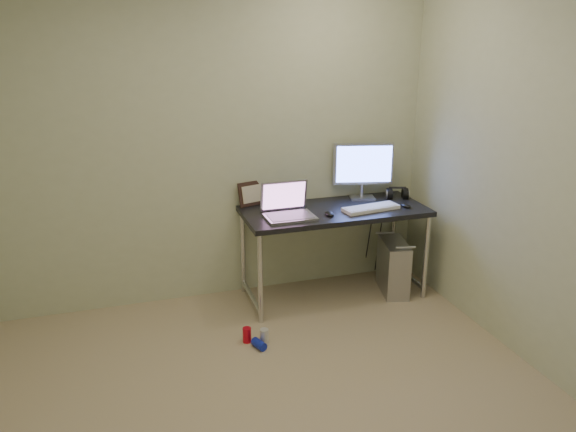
# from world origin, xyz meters

# --- Properties ---
(floor) EXTENTS (3.50, 3.50, 0.00)m
(floor) POSITION_xyz_m (0.00, 0.00, 0.00)
(floor) COLOR tan
(floor) RESTS_ON ground
(wall_back) EXTENTS (3.50, 0.02, 2.50)m
(wall_back) POSITION_xyz_m (0.00, 1.75, 1.25)
(wall_back) COLOR beige
(wall_back) RESTS_ON ground
(wall_right) EXTENTS (0.02, 3.50, 2.50)m
(wall_right) POSITION_xyz_m (1.75, 0.00, 1.25)
(wall_right) COLOR beige
(wall_right) RESTS_ON ground
(desk) EXTENTS (1.47, 0.64, 0.75)m
(desk) POSITION_xyz_m (0.89, 1.43, 0.66)
(desk) COLOR black
(desk) RESTS_ON ground
(tower_computer) EXTENTS (0.28, 0.46, 0.47)m
(tower_computer) POSITION_xyz_m (1.40, 1.33, 0.22)
(tower_computer) COLOR #A9A9AD
(tower_computer) RESTS_ON ground
(cable_a) EXTENTS (0.01, 0.16, 0.69)m
(cable_a) POSITION_xyz_m (1.35, 1.70, 0.40)
(cable_a) COLOR black
(cable_a) RESTS_ON ground
(cable_b) EXTENTS (0.02, 0.11, 0.71)m
(cable_b) POSITION_xyz_m (1.44, 1.68, 0.38)
(cable_b) COLOR black
(cable_b) RESTS_ON ground
(can_red) EXTENTS (0.08, 0.08, 0.11)m
(can_red) POSITION_xyz_m (0.03, 0.90, 0.06)
(can_red) COLOR red
(can_red) RESTS_ON ground
(can_white) EXTENTS (0.07, 0.07, 0.11)m
(can_white) POSITION_xyz_m (0.14, 0.85, 0.06)
(can_white) COLOR silver
(can_white) RESTS_ON ground
(can_blue) EXTENTS (0.10, 0.13, 0.06)m
(can_blue) POSITION_xyz_m (0.09, 0.80, 0.03)
(can_blue) COLOR #1323B7
(can_blue) RESTS_ON ground
(laptop) EXTENTS (0.37, 0.31, 0.26)m
(laptop) POSITION_xyz_m (0.48, 1.37, 0.81)
(laptop) COLOR silver
(laptop) RESTS_ON desk
(monitor) EXTENTS (0.50, 0.19, 0.47)m
(monitor) POSITION_xyz_m (1.22, 1.63, 1.03)
(monitor) COLOR silver
(monitor) RESTS_ON desk
(keyboard) EXTENTS (0.47, 0.21, 0.03)m
(keyboard) POSITION_xyz_m (1.16, 1.32, 0.76)
(keyboard) COLOR white
(keyboard) RESTS_ON desk
(mouse_right) EXTENTS (0.08, 0.11, 0.03)m
(mouse_right) POSITION_xyz_m (1.46, 1.30, 0.77)
(mouse_right) COLOR black
(mouse_right) RESTS_ON desk
(mouse_left) EXTENTS (0.08, 0.11, 0.04)m
(mouse_left) POSITION_xyz_m (0.79, 1.29, 0.77)
(mouse_left) COLOR black
(mouse_left) RESTS_ON desk
(headphones) EXTENTS (0.21, 0.12, 0.12)m
(headphones) POSITION_xyz_m (1.51, 1.55, 0.78)
(headphones) COLOR black
(headphones) RESTS_ON desk
(picture_frame) EXTENTS (0.26, 0.14, 0.20)m
(picture_frame) POSITION_xyz_m (0.29, 1.72, 0.85)
(picture_frame) COLOR black
(picture_frame) RESTS_ON desk
(webcam) EXTENTS (0.04, 0.03, 0.11)m
(webcam) POSITION_xyz_m (0.52, 1.72, 0.83)
(webcam) COLOR silver
(webcam) RESTS_ON desk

